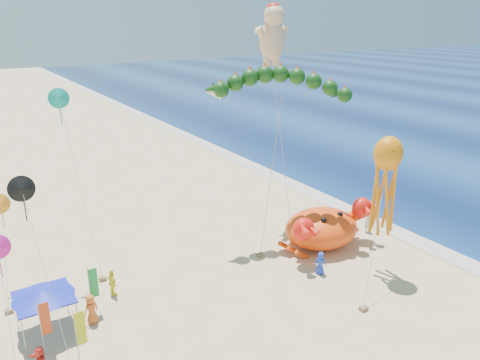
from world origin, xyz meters
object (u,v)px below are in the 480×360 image
(octopus_kite, at_px, (386,178))
(canopy_blue, at_px, (43,294))
(dragon_kite, at_px, (280,89))
(cherub_kite, at_px, (273,33))
(crab_inflatable, at_px, (322,227))

(octopus_kite, height_order, canopy_blue, octopus_kite)
(dragon_kite, height_order, cherub_kite, cherub_kite)
(crab_inflatable, xyz_separation_m, cherub_kite, (0.01, 7.12, 14.23))
(cherub_kite, bearing_deg, octopus_kite, -86.29)
(crab_inflatable, bearing_deg, octopus_kite, -80.84)
(canopy_blue, bearing_deg, dragon_kite, 8.97)
(dragon_kite, relative_size, cherub_kite, 0.73)
(octopus_kite, xyz_separation_m, canopy_blue, (-21.19, 5.20, -4.46))
(crab_inflatable, bearing_deg, cherub_kite, 89.92)
(dragon_kite, xyz_separation_m, octopus_kite, (2.84, -8.10, -5.14))
(crab_inflatable, height_order, canopy_blue, crab_inflatable)
(octopus_kite, bearing_deg, canopy_blue, 166.22)
(cherub_kite, bearing_deg, crab_inflatable, -90.08)
(canopy_blue, bearing_deg, cherub_kite, 18.44)
(cherub_kite, bearing_deg, dragon_kite, -117.75)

